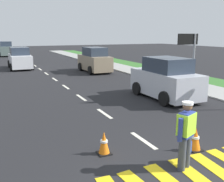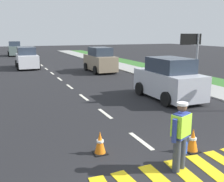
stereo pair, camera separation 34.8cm
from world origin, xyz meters
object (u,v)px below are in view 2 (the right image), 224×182
at_px(traffic_cone_far, 193,140).
at_px(car_oncoming_third, 15,49).
at_px(lane_direction_sign, 193,51).
at_px(car_parked_far, 100,60).
at_px(car_parked_curbside, 169,80).
at_px(traffic_cone_near, 100,143).
at_px(road_worker, 181,133).
at_px(car_oncoming_second, 27,58).

xyz_separation_m(traffic_cone_far, car_oncoming_third, (-2.86, 35.93, 0.65)).
xyz_separation_m(lane_direction_sign, car_parked_far, (-0.54, 11.05, -1.44)).
bearing_deg(traffic_cone_far, car_oncoming_third, 94.55).
relative_size(car_parked_curbside, car_parked_far, 0.96).
relative_size(traffic_cone_near, car_parked_curbside, 0.16).
xyz_separation_m(traffic_cone_far, car_parked_curbside, (2.87, 5.31, 0.63)).
bearing_deg(lane_direction_sign, traffic_cone_far, -128.54).
bearing_deg(car_oncoming_third, car_parked_curbside, -79.40).
distance_m(lane_direction_sign, traffic_cone_near, 7.25).
distance_m(traffic_cone_far, car_parked_far, 15.81).
distance_m(traffic_cone_far, car_parked_curbside, 6.07).
distance_m(lane_direction_sign, traffic_cone_far, 6.06).
height_order(traffic_cone_far, car_oncoming_third, car_oncoming_third).
bearing_deg(road_worker, car_oncoming_third, 92.99).
relative_size(road_worker, lane_direction_sign, 0.52).
bearing_deg(car_parked_curbside, car_parked_far, 89.24).
bearing_deg(car_oncoming_third, car_oncoming_second, -88.77).
xyz_separation_m(road_worker, traffic_cone_far, (0.95, 0.65, -0.60)).
height_order(road_worker, car_oncoming_third, car_oncoming_third).
distance_m(car_parked_curbside, car_oncoming_third, 31.15).
xyz_separation_m(car_oncoming_second, car_parked_curbside, (5.40, -15.10, 0.03)).
bearing_deg(car_oncoming_second, car_oncoming_third, 91.23).
relative_size(road_worker, car_parked_curbside, 0.42).
bearing_deg(car_parked_far, car_oncoming_second, 138.47).
xyz_separation_m(road_worker, car_oncoming_third, (-1.91, 36.58, 0.05)).
relative_size(traffic_cone_far, car_oncoming_third, 0.16).
relative_size(car_oncoming_second, car_parked_curbside, 1.09).
relative_size(road_worker, car_oncoming_second, 0.39).
relative_size(traffic_cone_far, car_parked_far, 0.16).
bearing_deg(lane_direction_sign, car_oncoming_third, 101.50).
distance_m(car_oncoming_third, car_parked_far, 21.25).
height_order(car_parked_curbside, car_oncoming_third, car_oncoming_third).
relative_size(traffic_cone_near, car_parked_far, 0.15).
height_order(road_worker, car_parked_far, car_parked_far).
height_order(lane_direction_sign, traffic_cone_far, lane_direction_sign).
height_order(traffic_cone_near, car_parked_far, car_parked_far).
xyz_separation_m(lane_direction_sign, car_oncoming_third, (-6.40, 31.48, -1.42)).
xyz_separation_m(traffic_cone_near, car_oncoming_second, (-0.13, 19.53, 0.61)).
distance_m(traffic_cone_far, car_oncoming_third, 36.05).
xyz_separation_m(traffic_cone_near, traffic_cone_far, (2.40, -0.87, 0.01)).
distance_m(car_oncoming_second, car_parked_far, 7.39).
bearing_deg(car_parked_curbside, car_oncoming_third, 100.60).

